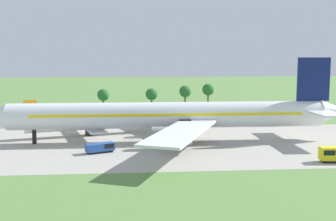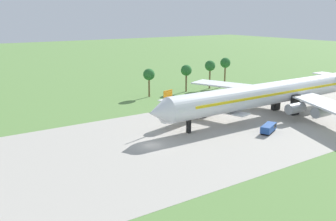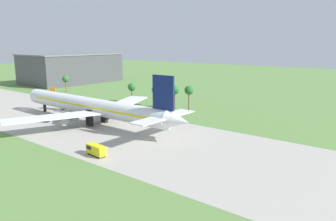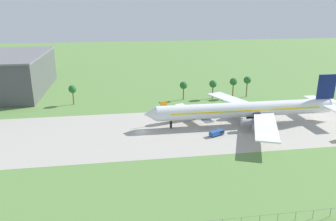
% 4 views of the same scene
% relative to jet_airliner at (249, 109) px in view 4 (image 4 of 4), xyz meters
% --- Properties ---
extents(ground_plane, '(600.00, 600.00, 0.00)m').
position_rel_jet_airliner_xyz_m(ground_plane, '(-40.88, -2.38, -5.74)').
color(ground_plane, '#5B8442').
extents(taxiway_strip, '(320.00, 44.00, 0.02)m').
position_rel_jet_airliner_xyz_m(taxiway_strip, '(-40.88, -2.38, -5.73)').
color(taxiway_strip, '#A8A399').
rests_on(taxiway_strip, ground_plane).
extents(jet_airliner, '(78.95, 58.93, 18.13)m').
position_rel_jet_airliner_xyz_m(jet_airliner, '(0.00, 0.00, 0.00)').
color(jet_airliner, white).
rests_on(jet_airliner, ground_plane).
extents(regional_aircraft, '(28.25, 25.68, 8.81)m').
position_rel_jet_airliner_xyz_m(regional_aircraft, '(-19.65, 8.72, -2.84)').
color(regional_aircraft, white).
rests_on(regional_aircraft, ground_plane).
extents(catering_van, '(5.76, 4.05, 1.84)m').
position_rel_jet_airliner_xyz_m(catering_van, '(-15.28, -9.54, -4.73)').
color(catering_van, black).
rests_on(catering_van, ground_plane).
extents(terminal_building, '(36.72, 61.20, 19.39)m').
position_rel_jet_airliner_xyz_m(terminal_building, '(-103.55, 65.07, 3.97)').
color(terminal_building, '#47474C').
rests_on(terminal_building, ground_plane).
extents(palm_tree_row, '(85.98, 3.60, 10.23)m').
position_rel_jet_airliner_xyz_m(palm_tree_row, '(-13.95, 36.38, 1.61)').
color(palm_tree_row, brown).
rests_on(palm_tree_row, ground_plane).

